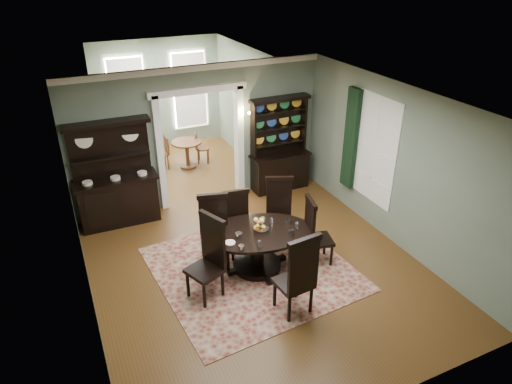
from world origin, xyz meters
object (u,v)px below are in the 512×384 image
Objects in this scene: welsh_dresser at (279,157)px; dining_table at (257,243)px; sideboard at (117,189)px; parlor_table at (187,151)px.

dining_table is at bearing -124.49° from welsh_dresser.
dining_table is 3.20m from welsh_dresser.
welsh_dresser reaches higher than sideboard.
welsh_dresser is 2.60m from parlor_table.
dining_table is at bearing -53.23° from sideboard.
sideboard is at bearing 179.88° from welsh_dresser.
sideboard is 3.69m from welsh_dresser.
dining_table is 3.25m from sideboard.
dining_table is 4.65m from parlor_table.
sideboard is 2.80× the size of parlor_table.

